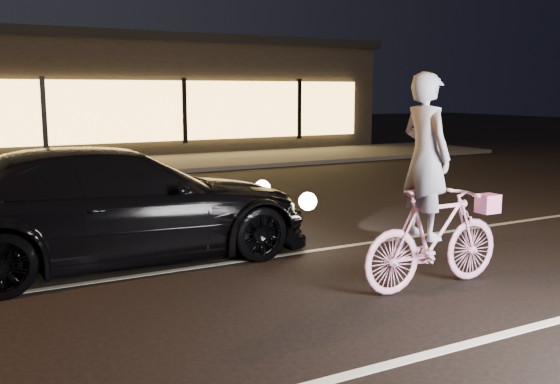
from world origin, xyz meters
TOP-DOWN VIEW (x-y plane):
  - ground at (0.00, 0.00)m, footprint 90.00×90.00m
  - lane_stripe_near at (0.00, -1.50)m, footprint 60.00×0.12m
  - lane_stripe_far at (0.00, 2.00)m, footprint 60.00×0.10m
  - sidewalk at (0.00, 13.00)m, footprint 30.00×4.00m
  - storefront at (0.00, 18.97)m, footprint 25.40×8.42m
  - cyclist at (2.00, -0.08)m, footprint 1.96×0.67m
  - sedan at (-0.85, 2.81)m, footprint 5.32×2.18m

SIDE VIEW (x-z plane):
  - ground at x=0.00m, z-range 0.00..0.00m
  - lane_stripe_near at x=0.00m, z-range 0.00..0.01m
  - lane_stripe_far at x=0.00m, z-range 0.00..0.01m
  - sidewalk at x=0.00m, z-range 0.00..0.12m
  - sedan at x=-0.85m, z-range 0.00..1.53m
  - cyclist at x=2.00m, z-range -0.36..2.11m
  - storefront at x=0.00m, z-range 0.05..4.25m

